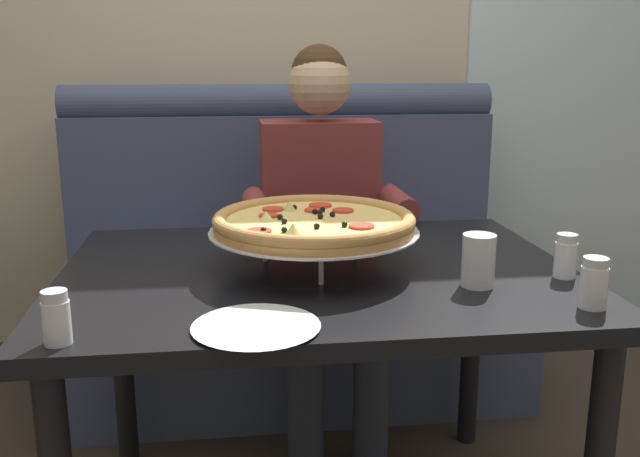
{
  "coord_description": "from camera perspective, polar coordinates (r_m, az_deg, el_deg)",
  "views": [
    {
      "loc": [
        -0.2,
        -1.59,
        1.22
      ],
      "look_at": [
        0.0,
        -0.01,
        0.83
      ],
      "focal_mm": 38.83,
      "sensor_mm": 36.0,
      "label": 1
    }
  ],
  "objects": [
    {
      "name": "shaker_oregano",
      "position": [
        1.69,
        19.57,
        -2.39
      ],
      "size": [
        0.05,
        0.05,
        0.1
      ],
      "color": "white",
      "rests_on": "dining_table"
    },
    {
      "name": "plate_near_left",
      "position": [
        1.31,
        -5.3,
        -7.79
      ],
      "size": [
        0.24,
        0.24,
        0.02
      ],
      "color": "white",
      "rests_on": "dining_table"
    },
    {
      "name": "pizza",
      "position": [
        1.65,
        -0.52,
        0.46
      ],
      "size": [
        0.5,
        0.5,
        0.14
      ],
      "color": "silver",
      "rests_on": "dining_table"
    },
    {
      "name": "patio_chair",
      "position": [
        4.01,
        14.37,
        3.23
      ],
      "size": [
        0.4,
        0.4,
        0.86
      ],
      "color": "black",
      "rests_on": "ground_plane"
    },
    {
      "name": "diner_main",
      "position": [
        2.33,
        0.24,
        1.03
      ],
      "size": [
        0.54,
        0.64,
        1.27
      ],
      "color": "#2D3342",
      "rests_on": "ground_plane"
    },
    {
      "name": "drinking_glass",
      "position": [
        1.57,
        12.91,
        -2.86
      ],
      "size": [
        0.07,
        0.07,
        0.12
      ],
      "color": "silver",
      "rests_on": "dining_table"
    },
    {
      "name": "shaker_pepper_flakes",
      "position": [
        1.31,
        -20.88,
        -7.17
      ],
      "size": [
        0.05,
        0.05,
        0.1
      ],
      "color": "white",
      "rests_on": "dining_table"
    },
    {
      "name": "back_wall_with_window",
      "position": [
        3.1,
        -3.78,
        16.97
      ],
      "size": [
        6.0,
        0.12,
        2.8
      ],
      "primitive_type": "cube",
      "color": "beige",
      "rests_on": "ground_plane"
    },
    {
      "name": "window_panel",
      "position": [
        3.42,
        21.39,
        15.79
      ],
      "size": [
        1.1,
        0.02,
        2.8
      ],
      "primitive_type": "cube",
      "color": "white",
      "rests_on": "ground_plane"
    },
    {
      "name": "shaker_parmesan",
      "position": [
        1.5,
        21.62,
        -4.47
      ],
      "size": [
        0.06,
        0.06,
        0.11
      ],
      "color": "white",
      "rests_on": "dining_table"
    },
    {
      "name": "booth_bench",
      "position": [
        2.66,
        -2.66,
        -4.34
      ],
      "size": [
        1.69,
        0.78,
        1.13
      ],
      "color": "#424C6B",
      "rests_on": "ground_plane"
    },
    {
      "name": "dining_table",
      "position": [
        1.7,
        -0.18,
        -6.04
      ],
      "size": [
        1.23,
        0.92,
        0.73
      ],
      "color": "black",
      "rests_on": "ground_plane"
    }
  ]
}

